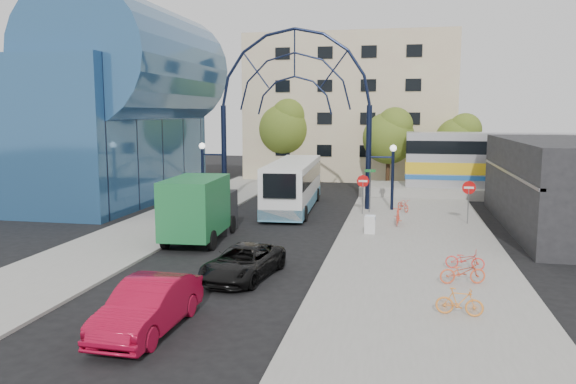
% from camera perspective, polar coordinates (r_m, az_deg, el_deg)
% --- Properties ---
extents(ground, '(120.00, 120.00, 0.00)m').
position_cam_1_polar(ground, '(25.31, -5.37, -6.82)').
color(ground, black).
rests_on(ground, ground).
extents(sidewalk_east, '(8.00, 56.00, 0.12)m').
position_cam_1_polar(sidewalk_east, '(28.16, 12.96, -5.34)').
color(sidewalk_east, gray).
rests_on(sidewalk_east, ground).
extents(plaza_west, '(5.00, 50.00, 0.12)m').
position_cam_1_polar(plaza_west, '(33.05, -13.19, -3.38)').
color(plaza_west, gray).
rests_on(plaza_west, ground).
extents(gateway_arch, '(13.64, 0.44, 12.10)m').
position_cam_1_polar(gateway_arch, '(38.15, 0.67, 11.14)').
color(gateway_arch, black).
rests_on(gateway_arch, ground).
extents(stop_sign, '(0.80, 0.07, 2.50)m').
position_cam_1_polar(stop_sign, '(35.76, 7.62, 0.75)').
color(stop_sign, slate).
rests_on(stop_sign, sidewalk_east).
extents(do_not_enter_sign, '(0.76, 0.07, 2.48)m').
position_cam_1_polar(do_not_enter_sign, '(33.92, 17.89, 0.01)').
color(do_not_enter_sign, slate).
rests_on(do_not_enter_sign, sidewalk_east).
extents(street_name_sign, '(0.70, 0.70, 2.80)m').
position_cam_1_polar(street_name_sign, '(36.32, 8.32, 1.06)').
color(street_name_sign, slate).
rests_on(street_name_sign, sidewalk_east).
extents(sandwich_board, '(0.55, 0.61, 0.99)m').
position_cam_1_polar(sandwich_board, '(29.97, 8.31, -3.08)').
color(sandwich_board, white).
rests_on(sandwich_board, sidewalk_east).
extents(transit_hall, '(16.50, 18.00, 14.50)m').
position_cam_1_polar(transit_hall, '(44.49, -19.01, 7.87)').
color(transit_hall, '#29527E').
rests_on(transit_hall, ground).
extents(commercial_block_east, '(6.00, 16.00, 5.00)m').
position_cam_1_polar(commercial_block_east, '(34.78, 26.13, 0.64)').
color(commercial_block_east, black).
rests_on(commercial_block_east, ground).
extents(apartment_block, '(20.00, 12.10, 14.00)m').
position_cam_1_polar(apartment_block, '(58.61, 6.51, 8.47)').
color(apartment_block, '#CDB08E').
rests_on(apartment_block, ground).
extents(train_platform, '(32.00, 5.00, 0.80)m').
position_cam_1_polar(train_platform, '(47.58, 27.04, -0.20)').
color(train_platform, gray).
rests_on(train_platform, ground).
extents(train_car, '(25.10, 3.05, 4.20)m').
position_cam_1_polar(train_car, '(47.32, 27.23, 2.79)').
color(train_car, '#B7B7BC').
rests_on(train_car, train_platform).
extents(tree_north_a, '(4.48, 4.48, 7.00)m').
position_cam_1_polar(tree_north_a, '(49.38, 10.33, 5.71)').
color(tree_north_a, '#382314').
rests_on(tree_north_a, ground).
extents(tree_north_b, '(5.12, 5.12, 8.00)m').
position_cam_1_polar(tree_north_b, '(54.48, -0.20, 6.73)').
color(tree_north_b, '#382314').
rests_on(tree_north_b, ground).
extents(tree_north_c, '(4.16, 4.16, 6.50)m').
position_cam_1_polar(tree_north_c, '(51.62, 17.07, 5.21)').
color(tree_north_c, '#382314').
rests_on(tree_north_c, ground).
extents(city_bus, '(3.32, 12.00, 3.26)m').
position_cam_1_polar(city_bus, '(38.00, 0.56, 0.80)').
color(city_bus, white).
rests_on(city_bus, ground).
extents(green_truck, '(2.84, 6.67, 3.30)m').
position_cam_1_polar(green_truck, '(28.99, -8.87, -1.65)').
color(green_truck, black).
rests_on(green_truck, ground).
extents(black_suv, '(2.80, 4.90, 1.29)m').
position_cam_1_polar(black_suv, '(22.33, -4.59, -7.11)').
color(black_suv, black).
rests_on(black_suv, ground).
extents(red_sedan, '(1.75, 4.76, 1.56)m').
position_cam_1_polar(red_sedan, '(17.51, -14.01, -11.16)').
color(red_sedan, '#A00928').
rests_on(red_sedan, ground).
extents(bike_near_a, '(1.14, 1.61, 0.81)m').
position_cam_1_polar(bike_near_a, '(37.37, 11.62, -1.31)').
color(bike_near_a, '#F44630').
rests_on(bike_near_a, sidewalk_east).
extents(bike_near_b, '(0.60, 1.83, 1.08)m').
position_cam_1_polar(bike_near_b, '(32.76, 11.10, -2.35)').
color(bike_near_b, '#EF452F').
rests_on(bike_near_b, sidewalk_east).
extents(bike_far_a, '(1.61, 0.76, 0.82)m').
position_cam_1_polar(bike_far_a, '(24.22, 17.54, -6.55)').
color(bike_far_a, red).
rests_on(bike_far_a, sidewalk_east).
extents(bike_far_b, '(1.51, 0.57, 0.89)m').
position_cam_1_polar(bike_far_b, '(18.81, 17.03, -10.61)').
color(bike_far_b, orange).
rests_on(bike_far_b, sidewalk_east).
extents(bike_far_c, '(1.81, 0.97, 0.90)m').
position_cam_1_polar(bike_far_c, '(22.18, 17.32, -7.76)').
color(bike_far_c, '#E0532C').
rests_on(bike_far_c, sidewalk_east).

